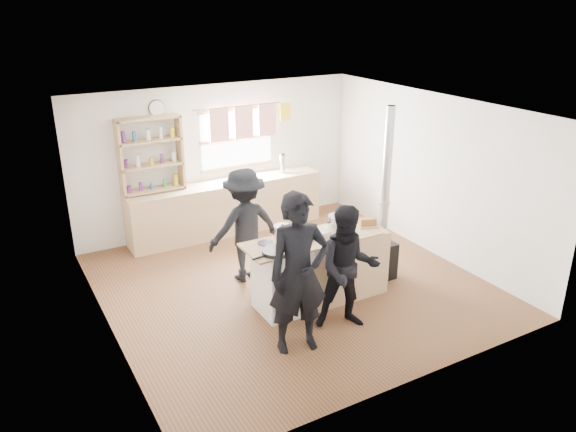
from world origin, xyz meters
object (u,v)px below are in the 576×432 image
object	(u,v)px
flue_heater	(383,236)
stockpot_counter	(338,222)
person_near_left	(299,274)
stockpot_stove	(283,231)
bread_board	(368,223)
person_far	(245,225)
roast_tray	(316,234)
person_near_right	(348,268)
skillet_greens	(276,251)
thermos	(283,164)
cooking_island	(321,268)

from	to	relation	value
flue_heater	stockpot_counter	bearing A→B (deg)	-177.95
person_near_left	stockpot_stove	bearing A→B (deg)	82.28
flue_heater	person_near_left	distance (m)	2.16
bread_board	flue_heater	bearing A→B (deg)	19.97
person_near_left	person_far	distance (m)	1.88
roast_tray	flue_heater	size ratio (longest dim) A/B	0.15
stockpot_stove	person_near_right	world-z (taller)	person_near_right
skillet_greens	stockpot_stove	size ratio (longest dim) A/B	1.71
thermos	bread_board	world-z (taller)	thermos
thermos	flue_heater	xyz separation A→B (m)	(0.15, -2.66, -0.42)
stockpot_stove	flue_heater	distance (m)	1.62
person_near_right	stockpot_stove	bearing A→B (deg)	137.95
flue_heater	person_near_right	world-z (taller)	flue_heater
thermos	cooking_island	bearing A→B (deg)	-108.97
thermos	cooking_island	xyz separation A→B (m)	(-0.95, -2.77, -0.60)
person_far	stockpot_stove	bearing A→B (deg)	99.25
person_near_right	thermos	bearing A→B (deg)	97.96
roast_tray	stockpot_counter	size ratio (longest dim) A/B	1.29
thermos	roast_tray	bearing A→B (deg)	-110.62
stockpot_counter	bread_board	size ratio (longest dim) A/B	0.87
cooking_island	person_near_right	distance (m)	0.78
person_near_right	roast_tray	bearing A→B (deg)	115.33
roast_tray	stockpot_stove	xyz separation A→B (m)	(-0.38, 0.19, 0.04)
skillet_greens	person_near_left	world-z (taller)	person_near_left
person_far	roast_tray	bearing A→B (deg)	116.54
stockpot_stove	flue_heater	xyz separation A→B (m)	(1.57, -0.09, -0.37)
cooking_island	person_near_left	distance (m)	1.25
stockpot_counter	person_near_right	world-z (taller)	person_near_right
roast_tray	person_near_left	size ratio (longest dim) A/B	0.19
person_near_left	person_near_right	bearing A→B (deg)	19.91
cooking_island	skillet_greens	world-z (taller)	skillet_greens
thermos	flue_heater	bearing A→B (deg)	-86.70
thermos	bread_board	size ratio (longest dim) A/B	1.01
roast_tray	person_near_right	size ratio (longest dim) A/B	0.23
thermos	cooking_island	distance (m)	2.99
person_near_right	person_far	distance (m)	1.83
stockpot_counter	person_near_right	bearing A→B (deg)	-116.28
roast_tray	flue_heater	xyz separation A→B (m)	(1.19, 0.10, -0.33)
stockpot_counter	roast_tray	bearing A→B (deg)	-169.78
cooking_island	person_near_right	xyz separation A→B (m)	(-0.07, -0.70, 0.32)
stockpot_counter	person_near_right	xyz separation A→B (m)	(-0.39, -0.79, -0.24)
stockpot_stove	person_far	distance (m)	0.88
stockpot_counter	person_near_left	distance (m)	1.45
cooking_island	skillet_greens	size ratio (longest dim) A/B	4.98
person_near_left	person_near_right	size ratio (longest dim) A/B	1.21
bread_board	person_near_left	distance (m)	1.72
skillet_greens	person_far	distance (m)	1.24
stockpot_stove	person_far	xyz separation A→B (m)	(-0.14, 0.85, -0.19)
cooking_island	skillet_greens	distance (m)	0.93
cooking_island	bread_board	size ratio (longest dim) A/B	6.04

